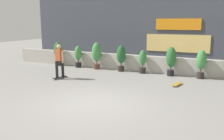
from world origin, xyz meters
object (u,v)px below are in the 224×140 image
object	(u,v)px
skateboard_aside	(177,84)
skater_foreground	(59,60)
potted_plant_1	(78,55)
potted_plant_6	(201,62)
potted_plant_0	(58,52)
potted_plant_2	(97,54)
potted_plant_3	(121,56)
potted_plant_4	(143,61)
potted_plant_5	(171,59)

from	to	relation	value
skateboard_aside	skater_foreground	bearing A→B (deg)	-168.52
potted_plant_1	potted_plant_6	xyz separation A→B (m)	(7.12, -0.00, 0.07)
potted_plant_0	potted_plant_2	distance (m)	2.79
skateboard_aside	potted_plant_0	bearing A→B (deg)	166.48
potted_plant_2	skater_foreground	size ratio (longest dim) A/B	0.93
potted_plant_3	potted_plant_6	distance (m)	4.27
potted_plant_6	skater_foreground	world-z (taller)	skater_foreground
potted_plant_2	potted_plant_4	xyz separation A→B (m)	(2.84, 0.00, -0.23)
potted_plant_1	potted_plant_4	size ratio (longest dim) A/B	1.05
potted_plant_0	potted_plant_6	distance (m)	8.62
potted_plant_5	potted_plant_2	bearing A→B (deg)	180.00
potted_plant_0	potted_plant_1	world-z (taller)	potted_plant_0
potted_plant_1	skater_foreground	xyz separation A→B (m)	(0.88, -3.00, 0.20)
potted_plant_6	potted_plant_0	bearing A→B (deg)	-180.00
potted_plant_4	skater_foreground	world-z (taller)	skater_foreground
potted_plant_1	potted_plant_5	distance (m)	5.65
potted_plant_4	skateboard_aside	xyz separation A→B (m)	(2.23, -1.89, -0.63)
potted_plant_1	potted_plant_4	world-z (taller)	potted_plant_1
potted_plant_1	potted_plant_6	size ratio (longest dim) A/B	0.93
potted_plant_0	potted_plant_1	xyz separation A→B (m)	(1.50, 0.00, -0.14)
potted_plant_3	potted_plant_4	bearing A→B (deg)	0.00
potted_plant_0	skateboard_aside	world-z (taller)	potted_plant_0
potted_plant_2	skateboard_aside	xyz separation A→B (m)	(5.07, -1.89, -0.86)
potted_plant_3	potted_plant_5	world-z (taller)	potted_plant_5
potted_plant_0	potted_plant_3	bearing A→B (deg)	0.00
potted_plant_2	potted_plant_4	distance (m)	2.85
potted_plant_2	potted_plant_5	xyz separation A→B (m)	(4.36, 0.00, -0.04)
potted_plant_1	skateboard_aside	world-z (taller)	potted_plant_1
skater_foreground	skateboard_aside	size ratio (longest dim) A/B	2.06
potted_plant_2	potted_plant_4	bearing A→B (deg)	0.00
potted_plant_1	skateboard_aside	distance (m)	6.67
potted_plant_1	potted_plant_2	bearing A→B (deg)	-0.00
potted_plant_2	potted_plant_6	bearing A→B (deg)	0.00
potted_plant_0	potted_plant_2	bearing A→B (deg)	0.00
skateboard_aside	potted_plant_2	bearing A→B (deg)	159.56
potted_plant_4	potted_plant_5	size ratio (longest dim) A/B	0.84
potted_plant_1	potted_plant_4	xyz separation A→B (m)	(4.13, -0.00, -0.05)
potted_plant_4	skater_foreground	bearing A→B (deg)	-137.20
potted_plant_1	potted_plant_2	size ratio (longest dim) A/B	0.84
potted_plant_3	potted_plant_5	distance (m)	2.79
skateboard_aside	potted_plant_3	bearing A→B (deg)	151.66
potted_plant_6	potted_plant_5	bearing A→B (deg)	-180.00
potted_plant_4	skater_foreground	xyz separation A→B (m)	(-3.24, -3.00, 0.25)
potted_plant_3	potted_plant_5	bearing A→B (deg)	-0.00
skater_foreground	potted_plant_4	bearing A→B (deg)	42.80
potted_plant_1	skateboard_aside	bearing A→B (deg)	-16.55
potted_plant_1	potted_plant_5	xyz separation A→B (m)	(5.65, -0.00, 0.14)
potted_plant_0	skateboard_aside	bearing A→B (deg)	-13.52
potted_plant_1	skateboard_aside	size ratio (longest dim) A/B	1.60
potted_plant_1	potted_plant_5	world-z (taller)	potted_plant_5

